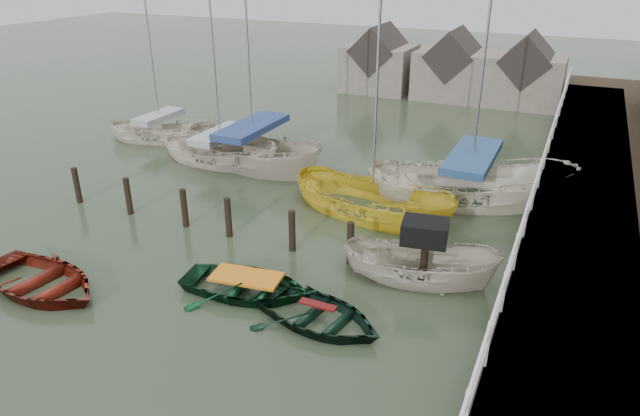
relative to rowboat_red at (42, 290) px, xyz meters
The scene contains 13 objects.
ground 4.70m from the rowboat_red, 26.65° to the left, with size 120.00×120.00×0.00m, color #2C3723.
pier 18.28m from the rowboat_red, 41.52° to the left, with size 3.04×32.00×2.70m.
mooring_pilings 5.99m from the rowboat_red, 58.87° to the left, with size 13.72×0.22×1.80m.
far_sheds 28.61m from the rowboat_red, 79.85° to the left, with size 14.00×4.08×4.39m.
rowboat_red is the anchor object (origin of this frame).
rowboat_green 5.88m from the rowboat_red, 23.33° to the left, with size 2.71×3.79×0.79m, color #083217.
rowboat_dkgreen 8.03m from the rowboat_red, 13.61° to the left, with size 2.62×3.66×0.76m, color black.
motorboat 10.86m from the rowboat_red, 27.65° to the left, with size 4.78×2.45×2.72m.
sailboat_a 11.17m from the rowboat_red, 96.79° to the left, with size 5.83×2.23×11.86m.
sailboat_b 11.53m from the rowboat_red, 89.44° to the left, with size 8.17×4.59×12.29m.
sailboat_c 11.09m from the rowboat_red, 52.35° to the left, with size 6.97×3.81×10.52m.
sailboat_d 15.09m from the rowboat_red, 49.92° to the left, with size 8.36×5.13×13.63m.
sailboat_e 14.02m from the rowboat_red, 115.42° to the left, with size 5.63×3.35×8.99m.
Camera 1 is at (8.80, -11.33, 8.85)m, focal length 32.00 mm.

